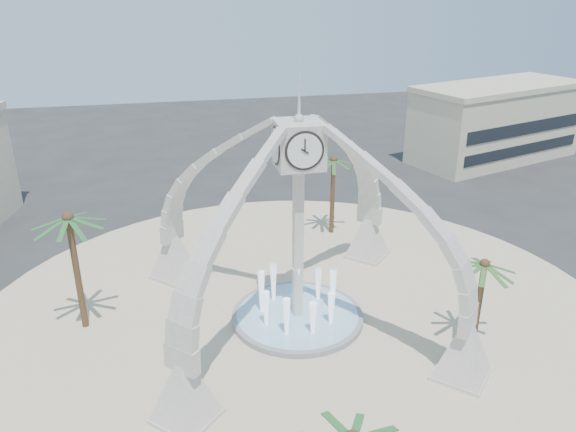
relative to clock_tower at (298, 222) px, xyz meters
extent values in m
plane|color=#282828|center=(0.00, 0.00, -6.49)|extent=(140.00, 140.00, 0.00)
cylinder|color=#C9B295|center=(0.00, 0.00, -6.46)|extent=(40.00, 40.00, 0.06)
cube|color=beige|center=(0.00, 0.00, -1.59)|extent=(0.55, 0.55, 9.80)
cube|color=beige|center=(0.00, 0.00, 4.56)|extent=(2.50, 2.50, 2.50)
cone|color=beige|center=(0.00, 0.00, 7.81)|extent=(0.20, 0.20, 4.00)
cylinder|color=white|center=(0.00, -1.29, 4.56)|extent=(1.84, 0.04, 1.84)
pyramid|color=beige|center=(7.07, 7.07, -4.89)|extent=(3.80, 3.80, 3.20)
pyramid|color=beige|center=(-7.07, 7.07, -4.89)|extent=(3.80, 3.80, 3.20)
pyramid|color=beige|center=(-7.07, -7.07, -4.89)|extent=(3.80, 3.80, 3.20)
pyramid|color=beige|center=(7.07, -7.07, -4.89)|extent=(3.80, 3.80, 3.20)
cylinder|color=gray|center=(0.00, 0.00, -6.29)|extent=(8.00, 8.00, 0.40)
cylinder|color=#96C6E0|center=(0.00, 0.00, -6.07)|extent=(7.40, 7.40, 0.04)
cone|color=white|center=(0.00, 0.00, -4.47)|extent=(0.60, 0.60, 3.20)
cube|color=#BAAF91|center=(30.00, 28.00, -2.49)|extent=(21.49, 13.79, 8.00)
cube|color=#BAAF91|center=(30.00, 28.00, 1.81)|extent=(21.87, 14.17, 0.60)
cylinder|color=brown|center=(9.35, -4.37, -3.93)|extent=(0.33, 0.33, 5.11)
cylinder|color=brown|center=(-12.56, 2.05, -2.88)|extent=(0.38, 0.38, 7.23)
cylinder|color=brown|center=(5.73, 11.91, -3.30)|extent=(0.37, 0.37, 6.37)
camera|label=1|loc=(-6.94, -28.34, 12.64)|focal=35.00mm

